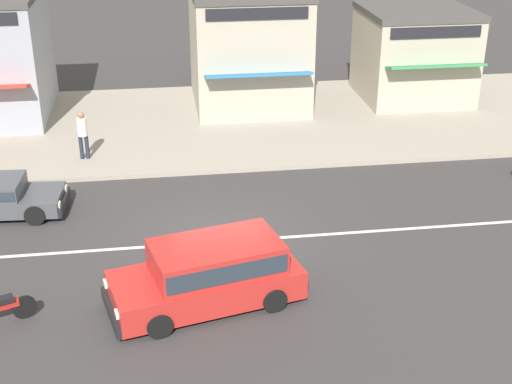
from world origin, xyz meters
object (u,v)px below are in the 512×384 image
(pedestrian_near_clock, at_px, (82,131))
(shopfront_corner_warung, at_px, (248,47))
(minivan_red_0, at_px, (210,271))
(shopfront_mid_block, at_px, (414,54))

(pedestrian_near_clock, height_order, shopfront_corner_warung, shopfront_corner_warung)
(pedestrian_near_clock, xyz_separation_m, shopfront_corner_warung, (6.53, 5.55, 1.42))
(minivan_red_0, height_order, shopfront_corner_warung, shopfront_corner_warung)
(pedestrian_near_clock, distance_m, shopfront_mid_block, 14.75)
(minivan_red_0, distance_m, pedestrian_near_clock, 10.05)
(minivan_red_0, bearing_deg, pedestrian_near_clock, 111.21)
(minivan_red_0, xyz_separation_m, shopfront_mid_block, (10.10, 14.66, 1.25))
(shopfront_corner_warung, xyz_separation_m, shopfront_mid_block, (7.20, -0.26, -0.48))
(minivan_red_0, bearing_deg, shopfront_corner_warung, 79.00)
(shopfront_mid_block, bearing_deg, minivan_red_0, -124.57)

